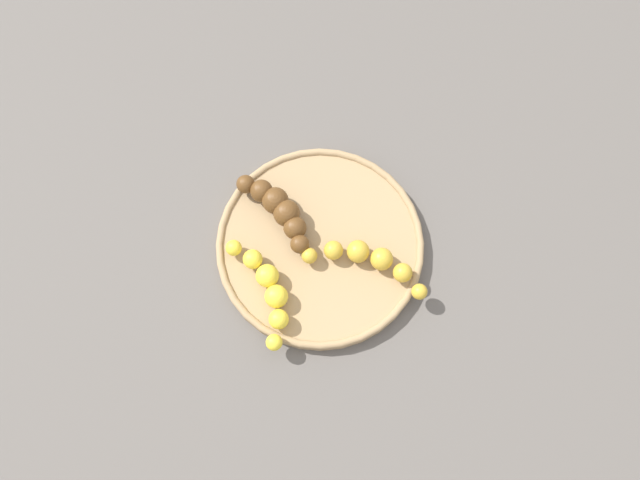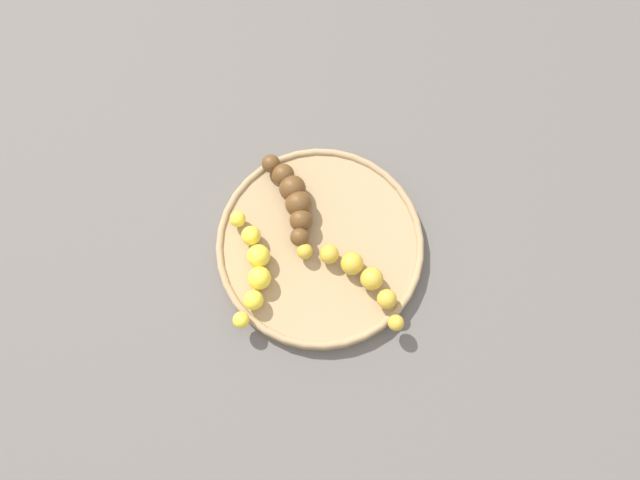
# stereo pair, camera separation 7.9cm
# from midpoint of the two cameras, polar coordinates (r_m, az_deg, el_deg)

# --- Properties ---
(ground_plane) EXTENTS (2.40, 2.40, 0.00)m
(ground_plane) POSITION_cam_midpoint_polar(r_m,az_deg,el_deg) (0.83, 2.70, -1.21)
(ground_plane) COLOR #56514C
(fruit_bowl) EXTENTS (0.28, 0.28, 0.02)m
(fruit_bowl) POSITION_cam_midpoint_polar(r_m,az_deg,el_deg) (0.82, 2.74, -0.98)
(fruit_bowl) COLOR #A08259
(fruit_bowl) RESTS_ON ground_plane
(banana_spotted) EXTENTS (0.10, 0.15, 0.03)m
(banana_spotted) POSITION_cam_midpoint_polar(r_m,az_deg,el_deg) (0.79, 6.48, -3.83)
(banana_spotted) COLOR gold
(banana_spotted) RESTS_ON fruit_bowl
(banana_overripe) EXTENTS (0.12, 0.08, 0.04)m
(banana_overripe) POSITION_cam_midpoint_polar(r_m,az_deg,el_deg) (0.81, 0.16, 3.60)
(banana_overripe) COLOR #593819
(banana_overripe) RESTS_ON fruit_bowl
(banana_yellow) EXTENTS (0.15, 0.07, 0.03)m
(banana_yellow) POSITION_cam_midpoint_polar(r_m,az_deg,el_deg) (0.79, -3.48, -3.08)
(banana_yellow) COLOR yellow
(banana_yellow) RESTS_ON fruit_bowl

